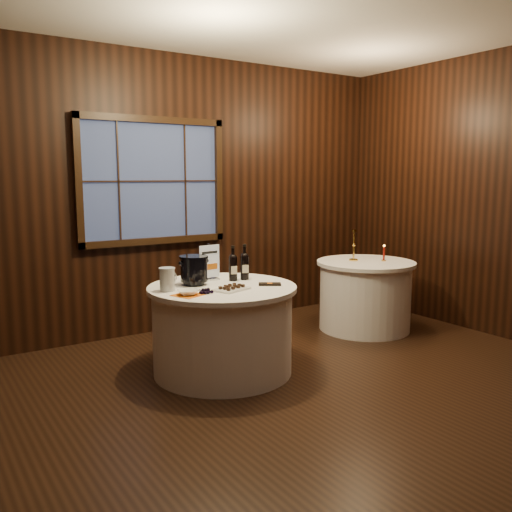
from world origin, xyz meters
TOP-DOWN VIEW (x-y plane):
  - ground at (0.00, 0.00)m, footprint 6.00×6.00m
  - back_wall at (0.00, 2.48)m, footprint 6.00×0.10m
  - main_table at (0.00, 1.00)m, footprint 1.28×1.28m
  - side_table at (2.00, 1.30)m, footprint 1.08×1.08m
  - sign_stand at (0.02, 1.27)m, footprint 0.21×0.11m
  - port_bottle_left at (0.20, 1.14)m, footprint 0.08×0.09m
  - port_bottle_right at (0.31, 1.13)m, footprint 0.08×0.09m
  - ice_bucket at (-0.18, 1.17)m, footprint 0.25×0.25m
  - chocolate_plate at (-0.02, 0.80)m, footprint 0.33×0.27m
  - chocolate_box at (0.36, 0.80)m, footprint 0.21×0.18m
  - grape_bunch at (-0.27, 0.80)m, footprint 0.18×0.10m
  - glass_pitcher at (-0.48, 1.07)m, footprint 0.18×0.14m
  - orange_napkin at (-0.41, 0.82)m, footprint 0.27×0.27m
  - cracker_bowl at (-0.41, 0.82)m, footprint 0.21×0.21m
  - brass_candlestick at (1.91, 1.40)m, footprint 0.10×0.10m
  - red_candle at (2.17, 1.20)m, footprint 0.05×0.05m

SIDE VIEW (x-z plane):
  - ground at x=0.00m, z-range 0.00..0.00m
  - main_table at x=0.00m, z-range 0.00..0.77m
  - side_table at x=2.00m, z-range 0.00..0.77m
  - orange_napkin at x=-0.41m, z-range 0.77..0.77m
  - chocolate_box at x=0.36m, z-range 0.77..0.79m
  - chocolate_plate at x=-0.02m, z-range 0.77..0.81m
  - grape_bunch at x=-0.27m, z-range 0.77..0.81m
  - cracker_bowl at x=-0.41m, z-range 0.77..0.81m
  - red_candle at x=2.17m, z-range 0.75..0.93m
  - glass_pitcher at x=-0.48m, z-range 0.77..0.96m
  - sign_stand at x=0.02m, z-range 0.72..1.05m
  - brass_candlestick at x=1.91m, z-range 0.72..1.07m
  - ice_bucket at x=-0.18m, z-range 0.78..1.03m
  - port_bottle_left at x=0.20m, z-range 0.75..1.07m
  - port_bottle_right at x=0.31m, z-range 0.75..1.07m
  - back_wall at x=0.00m, z-range 0.04..3.04m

